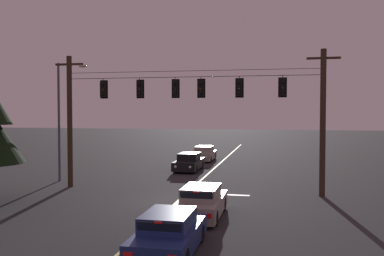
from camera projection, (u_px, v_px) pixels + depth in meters
The scene contains 15 objects.
ground_plane at pixel (177, 202), 21.92m from camera, with size 180.00×180.00×0.00m, color #28282B.
lane_centre_stripe at pixel (206, 176), 30.63m from camera, with size 0.14×60.00×0.01m, color #D1C64C.
stop_bar_paint at pixel (219, 194), 23.79m from camera, with size 3.40×0.36×0.01m, color silver.
signal_span_assembly at pixel (189, 120), 24.60m from camera, with size 16.83×0.32×8.08m.
traffic_light_leftmost at pixel (103, 89), 25.56m from camera, with size 0.48×0.41×1.22m.
traffic_light_left_inner at pixel (140, 89), 25.10m from camera, with size 0.48×0.41×1.22m.
traffic_light_centre at pixel (175, 88), 24.67m from camera, with size 0.48×0.41×1.22m.
traffic_light_right_inner at pixel (201, 88), 24.36m from camera, with size 0.48×0.41×1.22m.
traffic_light_rightmost at pixel (239, 88), 23.92m from camera, with size 0.48×0.41×1.22m.
traffic_light_far_right at pixel (283, 87), 23.44m from camera, with size 0.48×0.41×1.22m.
car_waiting_near_lane at pixel (201, 202), 18.67m from camera, with size 1.80×4.33×1.39m.
car_oncoming_lead at pixel (189, 162), 33.45m from camera, with size 1.80×4.42×1.39m.
car_oncoming_trailing at pixel (204, 154), 40.16m from camera, with size 1.80×4.42×1.39m.
car_waiting_second_near at pixel (169, 234), 13.89m from camera, with size 1.80×4.33×1.39m.
street_lamp_corner at pixel (63, 110), 28.23m from camera, with size 2.11×0.30×7.90m.
Camera 1 is at (5.10, -21.16, 4.66)m, focal length 39.54 mm.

